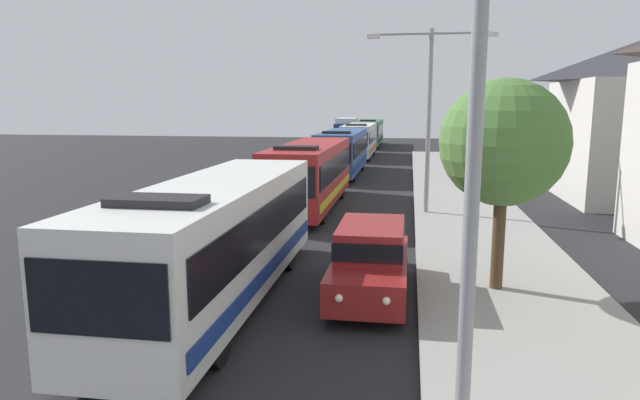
{
  "coord_description": "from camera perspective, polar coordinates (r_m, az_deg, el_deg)",
  "views": [
    {
      "loc": [
        3.3,
        -2.49,
        4.9
      ],
      "look_at": [
        0.38,
        15.76,
        1.72
      ],
      "focal_mm": 31.35,
      "sensor_mm": 36.0,
      "label": 1
    }
  ],
  "objects": [
    {
      "name": "bus_lead",
      "position": [
        14.0,
        -10.35,
        -3.66
      ],
      "size": [
        2.58,
        10.89,
        3.21
      ],
      "color": "silver",
      "rests_on": "ground_plane"
    },
    {
      "name": "bus_second_in_line",
      "position": [
        26.43,
        -0.99,
        2.78
      ],
      "size": [
        2.58,
        11.02,
        3.21
      ],
      "color": "maroon",
      "rests_on": "ground_plane"
    },
    {
      "name": "bus_middle",
      "position": [
        39.1,
        2.32,
        5.05
      ],
      "size": [
        2.58,
        11.08,
        3.21
      ],
      "color": "#284C8C",
      "rests_on": "ground_plane"
    },
    {
      "name": "bus_fourth_in_line",
      "position": [
        52.3,
        4.06,
        6.22
      ],
      "size": [
        2.58,
        10.88,
        3.21
      ],
      "color": "silver",
      "rests_on": "ground_plane"
    },
    {
      "name": "bus_rear",
      "position": [
        65.67,
        5.11,
        6.93
      ],
      "size": [
        2.58,
        11.23,
        3.21
      ],
      "color": "#33724C",
      "rests_on": "ground_plane"
    },
    {
      "name": "white_suv",
      "position": [
        14.37,
        5.2,
        -5.9
      ],
      "size": [
        1.86,
        4.9,
        1.9
      ],
      "color": "maroon",
      "rests_on": "ground_plane"
    },
    {
      "name": "box_truck_oncoming",
      "position": [
        70.67,
        2.69,
        7.16
      ],
      "size": [
        2.35,
        6.85,
        3.15
      ],
      "color": "navy",
      "rests_on": "ground_plane"
    },
    {
      "name": "streetlamp_near",
      "position": [
        7.24,
        15.74,
        10.95
      ],
      "size": [
        6.5,
        0.28,
        7.98
      ],
      "color": "gray",
      "rests_on": "sidewalk"
    },
    {
      "name": "streetlamp_mid",
      "position": [
        24.95,
        11.1,
        9.78
      ],
      "size": [
        5.46,
        0.28,
        7.9
      ],
      "color": "gray",
      "rests_on": "sidewalk"
    },
    {
      "name": "roadside_tree",
      "position": [
        14.82,
        18.24,
        5.53
      ],
      "size": [
        3.21,
        3.21,
        5.41
      ],
      "color": "#4C3823",
      "rests_on": "sidewalk"
    }
  ]
}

